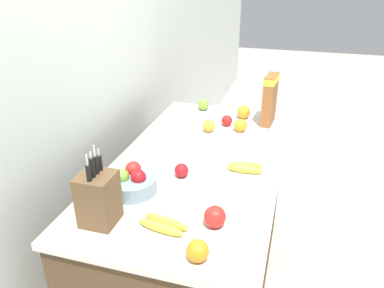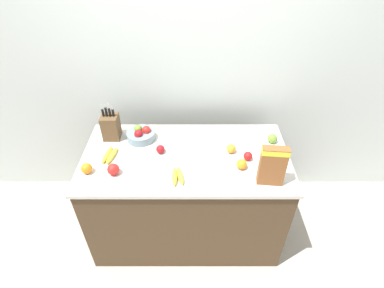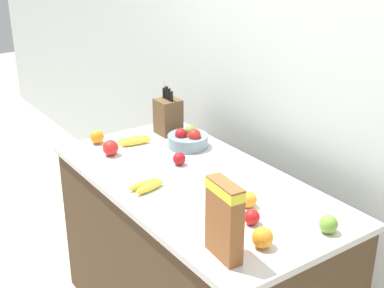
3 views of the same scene
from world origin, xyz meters
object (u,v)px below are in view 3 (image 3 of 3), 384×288
object	(u,v)px
banana_bunch_left	(134,141)
apple_near_bananas	(252,217)
banana_bunch_right	(147,186)
fruit_bowl	(188,139)
apple_middle	(111,148)
orange_front_center	(249,200)
orange_mid_right	(225,217)
cereal_box	(224,217)
apple_rear	(179,159)
apple_leftmost	(328,224)
orange_by_cereal	(97,137)
orange_back_center	(262,238)
knife_block	(168,116)

from	to	relation	value
banana_bunch_left	apple_near_bananas	world-z (taller)	apple_near_bananas
apple_near_bananas	banana_bunch_right	bearing A→B (deg)	-159.42
fruit_bowl	apple_near_bananas	xyz separation A→B (m)	(0.79, -0.24, -0.01)
apple_middle	fruit_bowl	bearing A→B (deg)	70.91
orange_front_center	orange_mid_right	bearing A→B (deg)	-72.24
cereal_box	fruit_bowl	world-z (taller)	cereal_box
apple_rear	apple_near_bananas	xyz separation A→B (m)	(0.63, -0.08, -0.00)
banana_bunch_right	orange_front_center	bearing A→B (deg)	34.83
banana_bunch_right	apple_leftmost	size ratio (longest dim) A/B	2.39
orange_by_cereal	fruit_bowl	bearing A→B (deg)	49.64
orange_back_center	orange_by_cereal	xyz separation A→B (m)	(-1.25, -0.06, -0.00)
apple_rear	apple_near_bananas	distance (m)	0.63
knife_block	apple_leftmost	distance (m)	1.24
cereal_box	apple_near_bananas	size ratio (longest dim) A/B	4.56
fruit_bowl	banana_bunch_right	xyz separation A→B (m)	(0.30, -0.43, -0.02)
apple_rear	banana_bunch_left	bearing A→B (deg)	-172.28
knife_block	orange_front_center	bearing A→B (deg)	-11.39
orange_front_center	orange_by_cereal	size ratio (longest dim) A/B	0.92
orange_mid_right	orange_back_center	xyz separation A→B (m)	(0.20, 0.02, 0.00)
knife_block	orange_by_cereal	bearing A→B (deg)	-103.04
cereal_box	orange_by_cereal	bearing A→B (deg)	-178.71
apple_rear	orange_by_cereal	size ratio (longest dim) A/B	0.86
banana_bunch_left	orange_mid_right	xyz separation A→B (m)	(0.93, -0.12, 0.02)
cereal_box	knife_block	bearing A→B (deg)	162.21
cereal_box	orange_mid_right	world-z (taller)	cereal_box
banana_bunch_left	apple_rear	distance (m)	0.37
apple_middle	apple_near_bananas	world-z (taller)	apple_middle
cereal_box	banana_bunch_right	xyz separation A→B (m)	(-0.60, 0.04, -0.14)
orange_back_center	orange_by_cereal	bearing A→B (deg)	-177.37
apple_leftmost	orange_front_center	world-z (taller)	apple_leftmost
banana_bunch_right	orange_by_cereal	distance (m)	0.62
orange_mid_right	apple_leftmost	bearing A→B (deg)	46.80
fruit_bowl	banana_bunch_left	size ratio (longest dim) A/B	1.11
cereal_box	orange_mid_right	distance (m)	0.25
knife_block	orange_by_cereal	world-z (taller)	knife_block
apple_near_bananas	orange_mid_right	world-z (taller)	orange_mid_right
apple_near_bananas	apple_rear	bearing A→B (deg)	173.08
orange_back_center	banana_bunch_right	bearing A→B (deg)	-170.13
cereal_box	apple_rear	size ratio (longest dim) A/B	4.56
orange_mid_right	banana_bunch_right	bearing A→B (deg)	-167.67
apple_leftmost	orange_by_cereal	xyz separation A→B (m)	(-1.32, -0.33, 0.00)
apple_near_bananas	orange_back_center	distance (m)	0.16
apple_leftmost	orange_mid_right	xyz separation A→B (m)	(-0.27, -0.29, 0.00)
fruit_bowl	apple_middle	xyz separation A→B (m)	(-0.13, -0.39, -0.00)
banana_bunch_left	banana_bunch_right	bearing A→B (deg)	-23.16
fruit_bowl	apple_rear	xyz separation A→B (m)	(0.16, -0.17, -0.01)
banana_bunch_right	apple_rear	world-z (taller)	apple_rear
orange_front_center	orange_by_cereal	world-z (taller)	orange_by_cereal
orange_back_center	knife_block	bearing A→B (deg)	163.80
banana_bunch_right	orange_back_center	size ratio (longest dim) A/B	2.18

